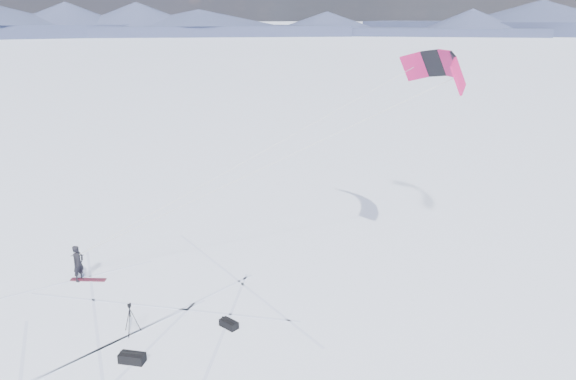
{
  "coord_description": "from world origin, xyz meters",
  "views": [
    {
      "loc": [
        7.14,
        -18.77,
        11.34
      ],
      "look_at": [
        6.98,
        5.46,
        3.72
      ],
      "focal_mm": 35.0,
      "sensor_mm": 36.0,
      "label": 1
    }
  ],
  "objects_px": {
    "snowboard": "(88,280)",
    "gear_bag_b": "(229,324)",
    "gear_bag_a": "(132,358)",
    "snowkiter": "(80,280)",
    "tripod": "(130,314)"
  },
  "relations": [
    {
      "from": "snowboard",
      "to": "tripod",
      "type": "distance_m",
      "value": 5.39
    },
    {
      "from": "snowboard",
      "to": "gear_bag_b",
      "type": "height_order",
      "value": "gear_bag_b"
    },
    {
      "from": "snowkiter",
      "to": "gear_bag_b",
      "type": "xyz_separation_m",
      "value": [
        7.05,
        -3.87,
        0.15
      ]
    },
    {
      "from": "snowboard",
      "to": "gear_bag_b",
      "type": "bearing_deg",
      "value": -27.86
    },
    {
      "from": "snowboard",
      "to": "gear_bag_a",
      "type": "distance_m",
      "value": 7.16
    },
    {
      "from": "tripod",
      "to": "gear_bag_a",
      "type": "height_order",
      "value": "tripod"
    },
    {
      "from": "gear_bag_a",
      "to": "snowboard",
      "type": "bearing_deg",
      "value": 131.8
    },
    {
      "from": "tripod",
      "to": "gear_bag_b",
      "type": "distance_m",
      "value": 3.66
    },
    {
      "from": "gear_bag_a",
      "to": "gear_bag_b",
      "type": "height_order",
      "value": "gear_bag_a"
    },
    {
      "from": "snowkiter",
      "to": "gear_bag_b",
      "type": "height_order",
      "value": "snowkiter"
    },
    {
      "from": "snowkiter",
      "to": "snowboard",
      "type": "relative_size",
      "value": 1.05
    },
    {
      "from": "gear_bag_a",
      "to": "gear_bag_b",
      "type": "distance_m",
      "value": 3.79
    },
    {
      "from": "snowboard",
      "to": "gear_bag_b",
      "type": "distance_m",
      "value": 7.76
    },
    {
      "from": "snowkiter",
      "to": "gear_bag_a",
      "type": "bearing_deg",
      "value": -126.19
    },
    {
      "from": "tripod",
      "to": "snowkiter",
      "type": "bearing_deg",
      "value": 102.25
    }
  ]
}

